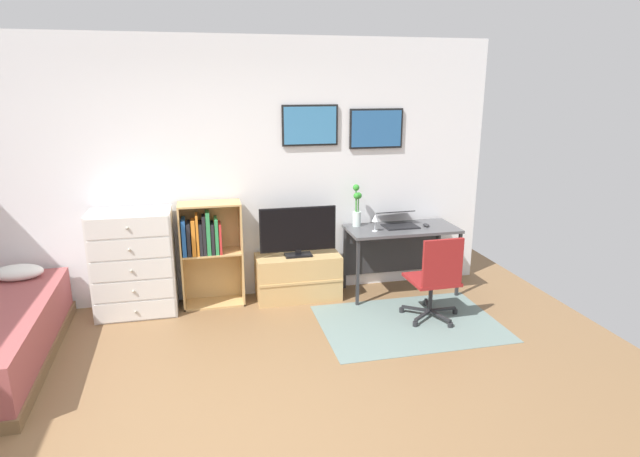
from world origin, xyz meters
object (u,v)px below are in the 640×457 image
object	(u,v)px
tv_stand	(298,277)
bamboo_vase	(357,208)
dresser	(134,263)
television	(298,232)
office_chair	(436,277)
computer_mouse	(426,225)
desk	(399,238)
bookshelf	(207,246)
wine_glass	(375,219)
laptop	(398,220)

from	to	relation	value
tv_stand	bamboo_vase	world-z (taller)	bamboo_vase
dresser	television	size ratio (longest dim) A/B	1.32
dresser	office_chair	size ratio (longest dim) A/B	1.23
tv_stand	computer_mouse	size ratio (longest dim) A/B	8.52
desk	bookshelf	bearing A→B (deg)	178.61
dresser	desk	size ratio (longest dim) A/B	0.89
bamboo_vase	wine_glass	bearing A→B (deg)	-62.29
laptop	wine_glass	world-z (taller)	wine_glass
television	desk	distance (m)	1.14
dresser	laptop	size ratio (longest dim) A/B	2.62
dresser	laptop	world-z (taller)	dresser
desk	computer_mouse	xyz separation A→B (m)	(0.27, -0.09, 0.16)
laptop	computer_mouse	xyz separation A→B (m)	(0.28, -0.11, -0.05)
bamboo_vase	laptop	bearing A→B (deg)	-8.58
tv_stand	desk	distance (m)	1.18
computer_mouse	bamboo_vase	distance (m)	0.78
bookshelf	office_chair	distance (m)	2.30
dresser	tv_stand	world-z (taller)	dresser
desk	wine_glass	bearing A→B (deg)	-155.32
television	desk	xyz separation A→B (m)	(1.13, 0.02, -0.15)
dresser	laptop	xyz separation A→B (m)	(2.76, 0.03, 0.27)
dresser	bookshelf	bearing A→B (deg)	5.09
desk	tv_stand	bearing A→B (deg)	179.91
bamboo_vase	wine_glass	xyz separation A→B (m)	(0.13, -0.24, -0.07)
wine_glass	television	bearing A→B (deg)	170.56
bookshelf	wine_glass	bearing A→B (deg)	-6.70
office_chair	wine_glass	size ratio (longest dim) A/B	4.78
laptop	computer_mouse	distance (m)	0.31
desk	bamboo_vase	world-z (taller)	bamboo_vase
bookshelf	tv_stand	size ratio (longest dim) A/B	1.22
television	laptop	xyz separation A→B (m)	(1.12, 0.04, 0.06)
television	laptop	distance (m)	1.12
office_chair	bamboo_vase	size ratio (longest dim) A/B	1.88
television	bamboo_vase	distance (m)	0.71
bookshelf	bamboo_vase	bearing A→B (deg)	1.39
bookshelf	computer_mouse	size ratio (longest dim) A/B	10.43
dresser	television	distance (m)	1.66
dresser	wine_glass	world-z (taller)	dresser
computer_mouse	bamboo_vase	xyz separation A→B (m)	(-0.73, 0.18, 0.19)
tv_stand	wine_glass	bearing A→B (deg)	-11.00
bookshelf	office_chair	bearing A→B (deg)	-23.14
office_chair	television	bearing A→B (deg)	143.24
office_chair	wine_glass	world-z (taller)	wine_glass
bamboo_vase	dresser	bearing A→B (deg)	-177.47
bamboo_vase	television	bearing A→B (deg)	-170.68
tv_stand	desk	size ratio (longest dim) A/B	0.75
tv_stand	wine_glass	size ratio (longest dim) A/B	4.92
bookshelf	bamboo_vase	size ratio (longest dim) A/B	2.37
bookshelf	computer_mouse	xyz separation A→B (m)	(2.33, -0.14, 0.11)
television	bamboo_vase	size ratio (longest dim) A/B	1.75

